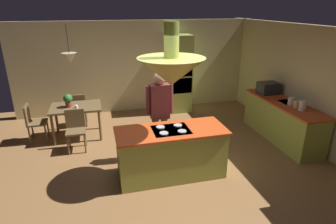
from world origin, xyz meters
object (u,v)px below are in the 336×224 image
cup_on_table (76,107)px  canister_flour (302,106)px  kitchen_island (171,152)px  chair_by_back_wall (78,108)px  chair_at_corner (33,120)px  canister_sugar (296,104)px  chair_facing_island (76,127)px  microwave_on_counter (268,88)px  person_at_island (160,110)px  potted_plant_on_table (68,100)px  oven_tower (179,74)px  canister_tea (291,101)px  dining_table (76,110)px

cup_on_table → canister_flour: 4.81m
kitchen_island → chair_by_back_wall: size_ratio=2.22×
chair_at_corner → canister_sugar: 5.75m
chair_facing_island → microwave_on_counter: 4.57m
person_at_island → chair_facing_island: size_ratio=2.03×
canister_flour → chair_facing_island: bearing=164.8°
microwave_on_counter → canister_flour: bearing=-90.0°
kitchen_island → chair_by_back_wall: (-1.70, 2.72, 0.05)m
potted_plant_on_table → canister_sugar: potted_plant_on_table is taller
person_at_island → chair_facing_island: (-1.65, 0.80, -0.52)m
chair_facing_island → chair_at_corner: same height
chair_at_corner → canister_sugar: canister_sugar is taller
oven_tower → canister_flour: bearing=-59.9°
cup_on_table → canister_sugar: size_ratio=0.57×
kitchen_island → canister_tea: canister_tea is taller
kitchen_island → canister_tea: (2.84, 0.60, 0.53)m
kitchen_island → chair_at_corner: size_ratio=2.22×
person_at_island → canister_flour: (2.89, -0.43, -0.02)m
person_at_island → canister_tea: 2.89m
chair_facing_island → cup_on_table: bearing=85.8°
person_at_island → chair_facing_island: bearing=154.1°
kitchen_island → oven_tower: bearing=71.3°
kitchen_island → chair_at_corner: (-2.64, 2.10, 0.05)m
chair_by_back_wall → canister_tea: canister_tea is taller
potted_plant_on_table → microwave_on_counter: 4.73m
oven_tower → chair_facing_island: oven_tower is taller
canister_flour → chair_by_back_wall: bearing=151.4°
dining_table → person_at_island: bearing=-40.8°
chair_by_back_wall → chair_facing_island: bearing=90.0°
chair_by_back_wall → cup_on_table: 0.88m
chair_facing_island → chair_by_back_wall: same height
potted_plant_on_table → cup_on_table: 0.28m
person_at_island → microwave_on_counter: size_ratio=3.84×
dining_table → chair_at_corner: (-0.94, 0.00, -0.15)m
oven_tower → canister_flour: size_ratio=10.50×
chair_facing_island → canister_sugar: 4.69m
potted_plant_on_table → cup_on_table: bearing=-46.5°
oven_tower → chair_facing_island: size_ratio=2.50×
kitchen_island → potted_plant_on_table: 2.82m
microwave_on_counter → canister_tea: bearing=-90.0°
canister_sugar → potted_plant_on_table: bearing=160.5°
kitchen_island → canister_sugar: (2.84, 0.42, 0.53)m
chair_at_corner → canister_flour: 5.81m
chair_by_back_wall → canister_sugar: size_ratio=5.54×
chair_at_corner → cup_on_table: (0.97, -0.20, 0.30)m
person_at_island → potted_plant_on_table: size_ratio=5.89×
person_at_island → chair_by_back_wall: person_at_island is taller
kitchen_island → chair_facing_island: (-1.70, 1.48, 0.05)m
chair_by_back_wall → canister_tea: 5.03m
dining_table → chair_by_back_wall: (0.00, 0.62, -0.15)m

